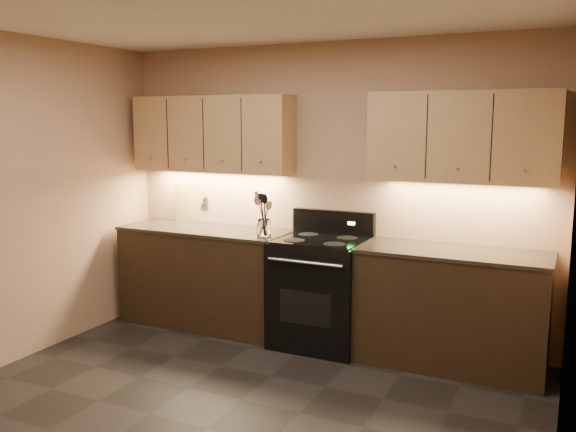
{
  "coord_description": "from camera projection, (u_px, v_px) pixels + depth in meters",
  "views": [
    {
      "loc": [
        2.01,
        -3.02,
        1.93
      ],
      "look_at": [
        -0.12,
        1.45,
        1.15
      ],
      "focal_mm": 38.0,
      "sensor_mm": 36.0,
      "label": 1
    }
  ],
  "objects": [
    {
      "name": "black_spoon",
      "position": [
        265.0,
        214.0,
        5.29
      ],
      "size": [
        0.07,
        0.09,
        0.35
      ],
      "primitive_type": null,
      "rotation": [
        0.08,
        0.02,
        0.0
      ],
      "color": "black",
      "rests_on": "utensil_crock"
    },
    {
      "name": "utensil_crock",
      "position": [
        264.0,
        228.0,
        5.28
      ],
      "size": [
        0.16,
        0.16,
        0.16
      ],
      "color": "white",
      "rests_on": "counter_left"
    },
    {
      "name": "wall_back",
      "position": [
        327.0,
        191.0,
        5.43
      ],
      "size": [
        4.0,
        0.04,
        2.6
      ],
      "primitive_type": "cube",
      "color": "#9F7D5D",
      "rests_on": "ground"
    },
    {
      "name": "wall_right",
      "position": [
        569.0,
        259.0,
        2.79
      ],
      "size": [
        0.04,
        4.0,
        2.6
      ],
      "primitive_type": "cube",
      "color": "#9F7D5D",
      "rests_on": "ground"
    },
    {
      "name": "steel_skimmer",
      "position": [
        268.0,
        215.0,
        5.24
      ],
      "size": [
        0.24,
        0.17,
        0.36
      ],
      "primitive_type": null,
      "rotation": [
        -0.15,
        -0.44,
        -0.13
      ],
      "color": "silver",
      "rests_on": "utensil_crock"
    },
    {
      "name": "cutting_board",
      "position": [
        190.0,
        202.0,
        6.04
      ],
      "size": [
        0.32,
        0.15,
        0.39
      ],
      "primitive_type": "cube",
      "rotation": [
        0.13,
        0.0,
        0.27
      ],
      "color": "tan",
      "rests_on": "counter_left"
    },
    {
      "name": "counter_right",
      "position": [
        451.0,
        308.0,
        4.79
      ],
      "size": [
        1.46,
        0.62,
        0.93
      ],
      "color": "black",
      "rests_on": "ground"
    },
    {
      "name": "black_turner",
      "position": [
        265.0,
        214.0,
        5.24
      ],
      "size": [
        0.15,
        0.11,
        0.38
      ],
      "primitive_type": null,
      "rotation": [
        -0.07,
        -0.11,
        0.35
      ],
      "color": "black",
      "rests_on": "utensil_crock"
    },
    {
      "name": "counter_left",
      "position": [
        206.0,
        276.0,
        5.76
      ],
      "size": [
        1.62,
        0.62,
        0.93
      ],
      "color": "black",
      "rests_on": "ground"
    },
    {
      "name": "stove",
      "position": [
        321.0,
        290.0,
        5.24
      ],
      "size": [
        0.76,
        0.68,
        1.14
      ],
      "color": "black",
      "rests_on": "ground"
    },
    {
      "name": "steel_spatula",
      "position": [
        267.0,
        212.0,
        5.26
      ],
      "size": [
        0.22,
        0.12,
        0.41
      ],
      "primitive_type": null,
      "rotation": [
        0.05,
        -0.29,
        -0.33
      ],
      "color": "silver",
      "rests_on": "utensil_crock"
    },
    {
      "name": "wooden_spoon",
      "position": [
        261.0,
        218.0,
        5.28
      ],
      "size": [
        0.13,
        0.12,
        0.3
      ],
      "primitive_type": null,
      "rotation": [
        -0.11,
        0.27,
        0.3
      ],
      "color": "tan",
      "rests_on": "utensil_crock"
    },
    {
      "name": "upper_cab_left",
      "position": [
        212.0,
        134.0,
        5.68
      ],
      "size": [
        1.6,
        0.3,
        0.7
      ],
      "primitive_type": "cube",
      "color": "tan",
      "rests_on": "wall_back"
    },
    {
      "name": "upper_cab_right",
      "position": [
        462.0,
        137.0,
        4.71
      ],
      "size": [
        1.44,
        0.3,
        0.7
      ],
      "primitive_type": "cube",
      "color": "tan",
      "rests_on": "wall_back"
    },
    {
      "name": "ceiling",
      "position": [
        197.0,
        0.0,
        3.44
      ],
      "size": [
        4.0,
        4.0,
        0.0
      ],
      "primitive_type": "plane",
      "rotation": [
        3.14,
        0.0,
        0.0
      ],
      "color": "silver",
      "rests_on": "wall_back"
    },
    {
      "name": "outlet_plate",
      "position": [
        204.0,
        203.0,
        6.0
      ],
      "size": [
        0.08,
        0.01,
        0.12
      ],
      "primitive_type": "cube",
      "color": "#B2B5BA",
      "rests_on": "wall_back"
    },
    {
      "name": "floor",
      "position": [
        207.0,
        429.0,
        3.85
      ],
      "size": [
        4.0,
        4.0,
        0.0
      ],
      "primitive_type": "plane",
      "color": "black",
      "rests_on": "ground"
    }
  ]
}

